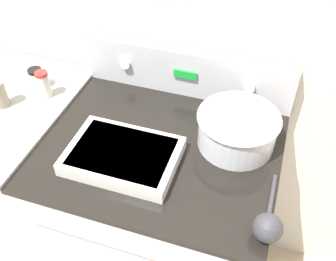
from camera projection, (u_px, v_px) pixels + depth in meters
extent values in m
cube|color=beige|center=(194.00, 15.00, 1.41)|extent=(8.00, 0.05, 2.50)
cube|color=#BCBCC1|center=(162.00, 224.00, 1.69)|extent=(0.82, 0.68, 0.93)
cube|color=black|center=(161.00, 147.00, 1.36)|extent=(0.82, 0.68, 0.02)
cylinder|color=silver|center=(122.00, 246.00, 1.16)|extent=(0.67, 0.02, 0.02)
cube|color=#BCBCC1|center=(187.00, 72.00, 1.51)|extent=(0.82, 0.05, 0.19)
cylinder|color=white|center=(125.00, 64.00, 1.54)|extent=(0.04, 0.02, 0.04)
cylinder|color=white|center=(250.00, 87.00, 1.43)|extent=(0.04, 0.02, 0.04)
cube|color=green|center=(185.00, 75.00, 1.48)|extent=(0.09, 0.01, 0.03)
cube|color=silver|center=(24.00, 185.00, 1.84)|extent=(0.56, 0.68, 0.93)
cylinder|color=silver|center=(237.00, 130.00, 1.32)|extent=(0.26, 0.26, 0.12)
torus|color=silver|center=(239.00, 117.00, 1.28)|extent=(0.28, 0.28, 0.01)
cylinder|color=beige|center=(239.00, 120.00, 1.29)|extent=(0.24, 0.24, 0.02)
cube|color=silver|center=(123.00, 156.00, 1.29)|extent=(0.36, 0.25, 0.05)
cube|color=#D1BC7A|center=(123.00, 154.00, 1.28)|extent=(0.32, 0.22, 0.03)
cylinder|color=#333338|center=(271.00, 204.00, 1.17)|extent=(0.01, 0.22, 0.01)
sphere|color=#333338|center=(268.00, 228.00, 1.07)|extent=(0.08, 0.08, 0.08)
cylinder|color=beige|center=(44.00, 86.00, 1.50)|extent=(0.05, 0.05, 0.10)
cylinder|color=red|center=(41.00, 74.00, 1.47)|extent=(0.05, 0.05, 0.01)
cylinder|color=beige|center=(37.00, 80.00, 1.56)|extent=(0.05, 0.05, 0.07)
cylinder|color=black|center=(34.00, 71.00, 1.53)|extent=(0.05, 0.05, 0.01)
cylinder|color=gray|center=(0.00, 94.00, 1.46)|extent=(0.05, 0.05, 0.10)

